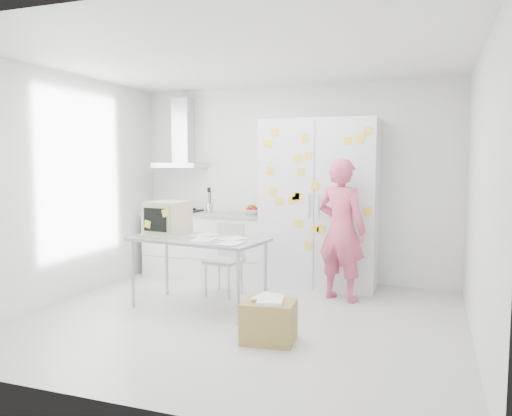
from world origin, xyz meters
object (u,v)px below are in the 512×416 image
(person, at_px, (341,230))
(chair, at_px, (227,254))
(cardboard_box, at_px, (269,321))
(desk, at_px, (178,227))

(person, relative_size, chair, 1.92)
(person, distance_m, cardboard_box, 1.79)
(desk, bearing_deg, person, 33.23)
(desk, height_order, cardboard_box, desk)
(desk, distance_m, cardboard_box, 1.73)
(person, xyz_separation_m, cardboard_box, (-0.38, -1.62, -0.65))
(person, bearing_deg, chair, 29.49)
(cardboard_box, bearing_deg, chair, 125.94)
(chair, xyz_separation_m, cardboard_box, (1.01, -1.40, -0.30))
(desk, distance_m, chair, 0.80)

